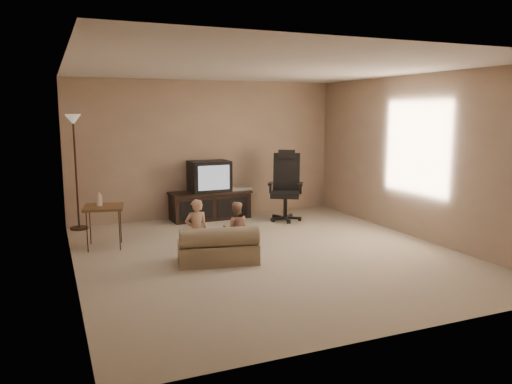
# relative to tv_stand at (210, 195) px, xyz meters

# --- Properties ---
(floor) EXTENTS (5.50, 5.50, 0.00)m
(floor) POSITION_rel_tv_stand_xyz_m (0.03, -2.49, -0.44)
(floor) COLOR #BCB095
(floor) RESTS_ON ground
(room_shell) EXTENTS (5.50, 5.50, 5.50)m
(room_shell) POSITION_rel_tv_stand_xyz_m (0.03, -2.49, 1.08)
(room_shell) COLOR silver
(room_shell) RESTS_ON floor
(tv_stand) EXTENTS (1.50, 0.59, 1.06)m
(tv_stand) POSITION_rel_tv_stand_xyz_m (0.00, 0.00, 0.00)
(tv_stand) COLOR black
(tv_stand) RESTS_ON floor
(office_chair) EXTENTS (0.79, 0.80, 1.26)m
(office_chair) POSITION_rel_tv_stand_xyz_m (1.23, -0.62, 0.01)
(office_chair) COLOR black
(office_chair) RESTS_ON floor
(side_table) EXTENTS (0.63, 0.63, 0.82)m
(side_table) POSITION_rel_tv_stand_xyz_m (-2.00, -1.27, 0.14)
(side_table) COLOR brown
(side_table) RESTS_ON floor
(floor_lamp) EXTENTS (0.30, 0.30, 1.90)m
(floor_lamp) POSITION_rel_tv_stand_xyz_m (-2.27, 0.06, 0.94)
(floor_lamp) COLOR #321F16
(floor_lamp) RESTS_ON floor
(child_sofa) EXTENTS (1.11, 0.77, 0.50)m
(child_sofa) POSITION_rel_tv_stand_xyz_m (-0.73, -2.64, -0.24)
(child_sofa) COLOR gray
(child_sofa) RESTS_ON floor
(toddler_left) EXTENTS (0.31, 0.23, 0.83)m
(toddler_left) POSITION_rel_tv_stand_xyz_m (-0.97, -2.48, -0.03)
(toddler_left) COLOR tan
(toddler_left) RESTS_ON floor
(toddler_right) EXTENTS (0.40, 0.29, 0.74)m
(toddler_right) POSITION_rel_tv_stand_xyz_m (-0.40, -2.41, -0.07)
(toddler_right) COLOR tan
(toddler_right) RESTS_ON floor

